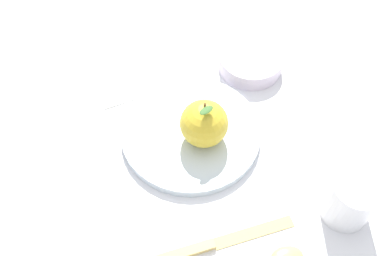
{
  "coord_description": "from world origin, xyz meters",
  "views": [
    {
      "loc": [
        0.35,
        -0.08,
        0.6
      ],
      "look_at": [
        -0.05,
        0.0,
        0.02
      ],
      "focal_mm": 40.01,
      "sensor_mm": 36.0,
      "label": 1
    }
  ],
  "objects_px": {
    "dinner_plate": "(192,132)",
    "apple": "(204,123)",
    "knife": "(213,244)",
    "linen_napkin": "(135,75)",
    "side_bowl": "(251,60)",
    "cup": "(352,198)"
  },
  "relations": [
    {
      "from": "dinner_plate",
      "to": "apple",
      "type": "xyz_separation_m",
      "value": [
        0.02,
        0.02,
        0.05
      ]
    },
    {
      "from": "knife",
      "to": "linen_napkin",
      "type": "height_order",
      "value": "knife"
    },
    {
      "from": "knife",
      "to": "side_bowl",
      "type": "bearing_deg",
      "value": 155.56
    },
    {
      "from": "dinner_plate",
      "to": "side_bowl",
      "type": "bearing_deg",
      "value": 133.23
    },
    {
      "from": "apple",
      "to": "linen_napkin",
      "type": "height_order",
      "value": "apple"
    },
    {
      "from": "apple",
      "to": "side_bowl",
      "type": "xyz_separation_m",
      "value": [
        -0.15,
        0.12,
        -0.04
      ]
    },
    {
      "from": "apple",
      "to": "cup",
      "type": "relative_size",
      "value": 1.09
    },
    {
      "from": "dinner_plate",
      "to": "apple",
      "type": "relative_size",
      "value": 2.65
    },
    {
      "from": "apple",
      "to": "knife",
      "type": "relative_size",
      "value": 0.42
    },
    {
      "from": "apple",
      "to": "cup",
      "type": "xyz_separation_m",
      "value": [
        0.16,
        0.18,
        -0.01
      ]
    },
    {
      "from": "side_bowl",
      "to": "knife",
      "type": "height_order",
      "value": "side_bowl"
    },
    {
      "from": "apple",
      "to": "knife",
      "type": "height_order",
      "value": "apple"
    },
    {
      "from": "knife",
      "to": "linen_napkin",
      "type": "bearing_deg",
      "value": -168.83
    },
    {
      "from": "apple",
      "to": "dinner_plate",
      "type": "bearing_deg",
      "value": -140.94
    },
    {
      "from": "knife",
      "to": "linen_napkin",
      "type": "xyz_separation_m",
      "value": [
        -0.35,
        -0.07,
        -0.0
      ]
    },
    {
      "from": "cup",
      "to": "knife",
      "type": "xyz_separation_m",
      "value": [
        0.01,
        -0.2,
        -0.04
      ]
    },
    {
      "from": "dinner_plate",
      "to": "apple",
      "type": "height_order",
      "value": "apple"
    },
    {
      "from": "dinner_plate",
      "to": "cup",
      "type": "bearing_deg",
      "value": 46.95
    },
    {
      "from": "cup",
      "to": "side_bowl",
      "type": "bearing_deg",
      "value": -169.77
    },
    {
      "from": "dinner_plate",
      "to": "side_bowl",
      "type": "height_order",
      "value": "side_bowl"
    },
    {
      "from": "knife",
      "to": "dinner_plate",
      "type": "bearing_deg",
      "value": 177.38
    },
    {
      "from": "knife",
      "to": "apple",
      "type": "bearing_deg",
      "value": 172.06
    }
  ]
}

